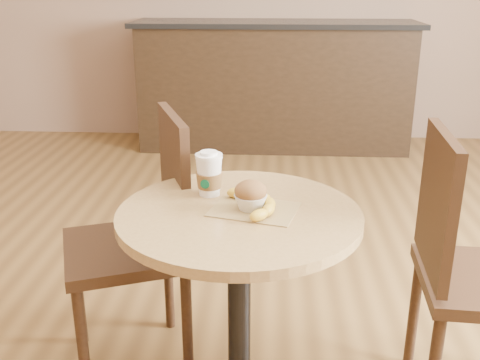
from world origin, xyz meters
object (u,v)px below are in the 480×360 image
Objects in this scene: cafe_table at (239,277)px; muffin at (251,195)px; banana at (252,203)px; chair_left at (143,234)px; chair_right at (469,266)px; coffee_cup at (209,176)px.

muffin is (0.03, 0.01, 0.26)m from cafe_table.
banana reaches higher than cafe_table.
cafe_table is at bearing -161.49° from muffin.
muffin reaches higher than cafe_table.
chair_left reaches higher than muffin.
chair_right is at bearing -8.18° from banana.
cafe_table is 3.32× the size of banana.
cafe_table is 0.26m from muffin.
muffin is (-0.69, -0.12, 0.27)m from chair_right.
chair_left is at bearing 125.50° from banana.
chair_left is 4.20× the size of banana.
chair_left is 6.84× the size of coffee_cup.
cafe_table is at bearing 28.98° from chair_left.
coffee_cup reaches higher than banana.
chair_left is 1.00× the size of chair_right.
muffin is at bearing 172.37° from banana.
chair_right is 9.91× the size of muffin.
chair_left reaches higher than banana.
chair_left is at bearing 143.22° from muffin.
chair_left is 0.56m from muffin.
coffee_cup reaches higher than muffin.
cafe_table is at bearing -38.82° from coffee_cup.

